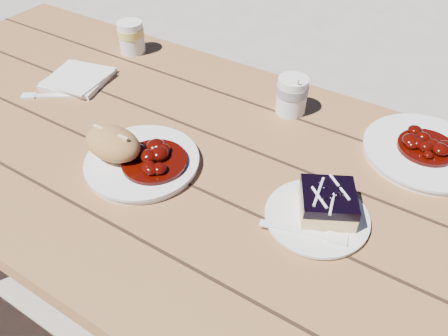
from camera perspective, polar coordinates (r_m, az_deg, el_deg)
The scene contains 14 objects.
ground at distance 1.53m, azimuth -0.57°, elevation -21.08°, with size 60.00×60.00×0.00m, color #A8A197.
picnic_table at distance 1.03m, azimuth -0.78°, elevation -6.27°, with size 2.00×1.55×0.75m.
main_plate at distance 0.93m, azimuth -10.61°, elevation 0.72°, with size 0.23×0.23×0.02m, color white.
goulash_stew at distance 0.90m, azimuth -9.18°, elevation 1.61°, with size 0.14×0.14×0.04m, color #3D0602, non-canonical shape.
bread_roll at distance 0.92m, azimuth -14.32°, elevation 3.12°, with size 0.13×0.09×0.07m, color #B48045.
dessert_plate at distance 0.83m, azimuth 12.00°, elevation -6.30°, with size 0.19×0.19×0.01m, color white.
blueberry_cake at distance 0.81m, azimuth 13.37°, elevation -4.40°, with size 0.13×0.13×0.06m.
fork_dessert at distance 0.79m, azimuth 9.18°, elevation -7.96°, with size 0.03×0.16×0.01m, color white, non-canonical shape.
coffee_cup at distance 1.06m, azimuth 8.84°, elevation 9.37°, with size 0.07×0.07×0.09m, color white.
napkin_stack at distance 1.25m, azimuth -18.49°, elevation 10.97°, with size 0.15×0.15×0.01m, color white.
fork_table at distance 1.20m, azimuth -20.83°, elevation 8.85°, with size 0.03×0.16×0.01m, color white, non-canonical shape.
second_plate at distance 1.03m, azimuth 24.76°, elevation 1.90°, with size 0.26×0.26×0.02m, color white.
second_stew at distance 1.02m, azimuth 25.22°, elevation 3.14°, with size 0.12×0.12×0.04m, color #3D0602, non-canonical shape.
second_cup at distance 1.34m, azimuth -11.99°, elevation 16.37°, with size 0.07×0.07×0.09m, color white.
Camera 1 is at (0.38, -0.57, 1.36)m, focal length 35.00 mm.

